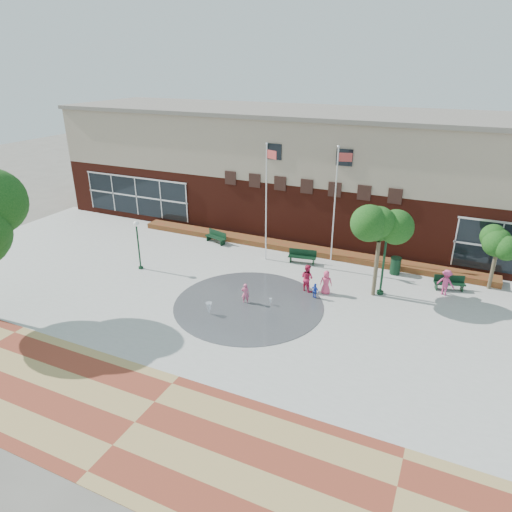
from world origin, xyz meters
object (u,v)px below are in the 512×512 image
at_px(bench_left, 216,239).
at_px(trash_can, 395,266).
at_px(flagpole_left, 267,197).
at_px(child_splash, 245,293).
at_px(flagpole_right, 336,199).

xyz_separation_m(bench_left, trash_can, (13.13, 0.05, 0.28)).
bearing_deg(flagpole_left, child_splash, -54.60).
xyz_separation_m(flagpole_left, trash_can, (8.43, 1.36, -3.86)).
xyz_separation_m(flagpole_left, bench_left, (-4.70, 1.30, -4.14)).
relative_size(flagpole_right, bench_left, 4.14).
distance_m(bench_left, trash_can, 13.13).
height_order(trash_can, child_splash, child_splash).
distance_m(flagpole_left, trash_can, 9.37).
height_order(flagpole_left, trash_can, flagpole_left).
relative_size(bench_left, child_splash, 1.56).
bearing_deg(trash_can, bench_left, -179.76).
relative_size(flagpole_right, child_splash, 6.44).
distance_m(flagpole_left, child_splash, 7.34).
bearing_deg(flagpole_right, bench_left, 169.17).
bearing_deg(flagpole_left, trash_can, 31.81).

